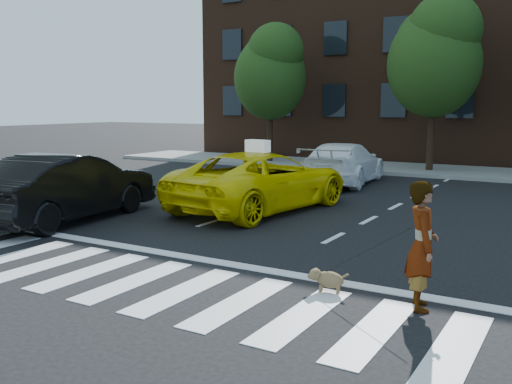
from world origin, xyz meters
TOP-DOWN VIEW (x-y plane):
  - ground at (0.00, 0.00)m, footprint 120.00×120.00m
  - crosswalk at (0.00, 0.00)m, footprint 13.00×2.40m
  - stop_line at (0.00, 1.60)m, footprint 12.00×0.30m
  - sidewalk_far at (0.00, 17.50)m, footprint 30.00×4.00m
  - building at (0.00, 25.00)m, footprint 26.00×10.00m
  - tree_left at (-6.97, 17.00)m, footprint 3.39×3.38m
  - tree_mid at (0.53, 17.00)m, footprint 3.69×3.69m
  - taxi at (-1.40, 6.51)m, footprint 3.33×5.96m
  - black_sedan at (-4.74, 2.83)m, footprint 2.30×5.17m
  - white_suv at (-1.40, 12.38)m, footprint 2.61×5.27m
  - woman at (4.28, 1.10)m, footprint 0.65×0.77m
  - dog at (2.88, 1.09)m, footprint 0.61×0.36m
  - taxi_sign at (-1.40, 6.31)m, footprint 0.68×0.36m

SIDE VIEW (x-z plane):
  - ground at x=0.00m, z-range 0.00..0.00m
  - crosswalk at x=0.00m, z-range 0.00..0.01m
  - stop_line at x=0.00m, z-range 0.00..0.01m
  - sidewalk_far at x=0.00m, z-range 0.00..0.15m
  - dog at x=2.88m, z-range 0.03..0.39m
  - white_suv at x=-1.40m, z-range 0.00..1.47m
  - taxi at x=-1.40m, z-range 0.00..1.58m
  - black_sedan at x=-4.74m, z-range 0.00..1.65m
  - woman at x=4.28m, z-range 0.00..1.80m
  - taxi_sign at x=-1.40m, z-range 1.58..1.90m
  - tree_left at x=-6.97m, z-range 1.19..7.69m
  - tree_mid at x=0.53m, z-range 1.30..8.40m
  - building at x=0.00m, z-range 0.00..12.00m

